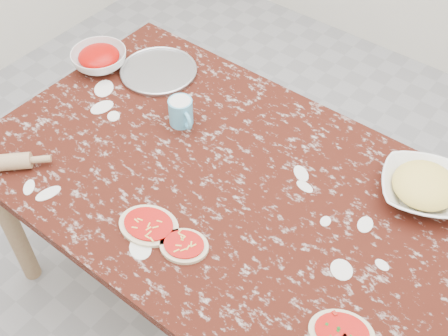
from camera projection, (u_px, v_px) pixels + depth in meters
ground at (224, 296)px, 2.37m from camera, size 4.00×4.00×0.00m
worktable at (224, 195)px, 1.88m from camera, size 1.60×1.00×0.75m
pizza_tray at (159, 71)px, 2.18m from camera, size 0.34×0.34×0.01m
sauce_bowl at (99, 59)px, 2.18m from camera, size 0.27×0.27×0.07m
cheese_bowl at (423, 189)px, 1.74m from camera, size 0.34×0.34×0.06m
flour_mug at (181, 112)px, 1.95m from camera, size 0.12×0.08×0.10m
pizza_left at (149, 225)px, 1.68m from camera, size 0.22×0.19×0.02m
pizza_mid at (184, 246)px, 1.63m from camera, size 0.18×0.17×0.02m
pizza_right at (342, 333)px, 1.45m from camera, size 0.21×0.19×0.02m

